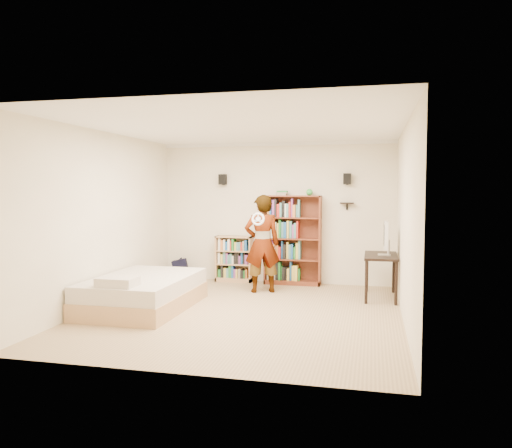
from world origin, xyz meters
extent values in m
cube|color=tan|center=(0.00, 0.00, 0.00)|extent=(4.50, 5.00, 0.01)
cube|color=white|center=(0.00, 2.50, 1.35)|extent=(4.50, 0.02, 2.70)
cube|color=white|center=(0.00, -2.50, 1.35)|extent=(4.50, 0.02, 2.70)
cube|color=white|center=(-2.25, 0.00, 1.35)|extent=(0.02, 5.00, 2.70)
cube|color=white|center=(2.25, 0.00, 1.35)|extent=(0.02, 5.00, 2.70)
cube|color=white|center=(0.00, 0.00, 2.70)|extent=(4.50, 5.00, 0.02)
cube|color=white|center=(0.00, 2.47, 2.67)|extent=(4.50, 0.06, 0.06)
cube|color=white|center=(0.00, -2.47, 2.67)|extent=(4.50, 0.06, 0.06)
cube|color=white|center=(-2.22, 0.00, 2.67)|extent=(0.06, 5.00, 0.06)
cube|color=white|center=(2.22, 0.00, 2.67)|extent=(0.06, 5.00, 0.06)
cube|color=black|center=(-1.05, 2.40, 2.00)|extent=(0.14, 0.12, 0.20)
cube|color=black|center=(1.35, 2.40, 2.00)|extent=(0.14, 0.12, 0.20)
cube|color=black|center=(1.35, 2.41, 1.55)|extent=(0.25, 0.16, 0.02)
imported|color=black|center=(-0.06, 1.50, 0.86)|extent=(0.73, 0.62, 1.71)
torus|color=silver|center=(-0.06, 1.18, 1.31)|extent=(0.23, 0.09, 0.23)
camera|label=1|loc=(1.81, -6.98, 1.81)|focal=35.00mm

